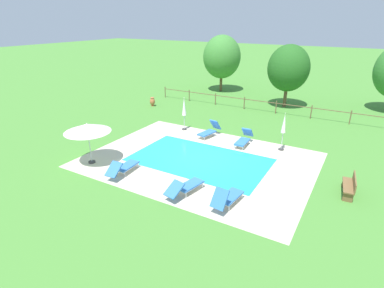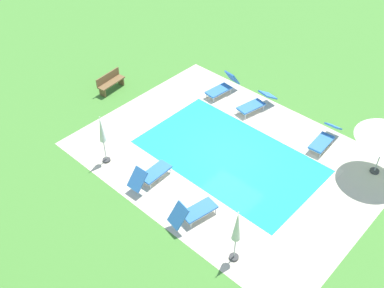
% 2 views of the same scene
% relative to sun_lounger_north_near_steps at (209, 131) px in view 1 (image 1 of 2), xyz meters
% --- Properties ---
extents(ground_plane, '(160.00, 160.00, 0.00)m').
position_rel_sun_lounger_north_near_steps_xyz_m(ground_plane, '(1.18, -3.46, -0.40)').
color(ground_plane, '#478433').
extents(pool_deck_paving, '(11.86, 8.87, 0.01)m').
position_rel_sun_lounger_north_near_steps_xyz_m(pool_deck_paving, '(1.18, -3.46, -0.39)').
color(pool_deck_paving, beige).
rests_on(pool_deck_paving, ground).
extents(swimming_pool_water, '(7.33, 4.34, 0.01)m').
position_rel_sun_lounger_north_near_steps_xyz_m(swimming_pool_water, '(1.18, -3.46, -0.39)').
color(swimming_pool_water, '#23A8C1').
rests_on(swimming_pool_water, ground).
extents(pool_coping_rim, '(7.81, 4.82, 0.01)m').
position_rel_sun_lounger_north_near_steps_xyz_m(pool_coping_rim, '(1.18, -3.46, -0.39)').
color(pool_coping_rim, beige).
rests_on(pool_coping_rim, ground).
extents(sun_lounger_north_near_steps, '(0.93, 1.91, 1.01)m').
position_rel_sun_lounger_north_near_steps_xyz_m(sun_lounger_north_near_steps, '(0.00, 0.00, 0.00)').
color(sun_lounger_north_near_steps, '#3370BC').
rests_on(sun_lounger_north_near_steps, ground).
extents(sun_lounger_north_mid, '(0.98, 2.12, 0.77)m').
position_rel_sun_lounger_north_near_steps_xyz_m(sun_lounger_north_mid, '(2.33, -6.79, -0.04)').
color(sun_lounger_north_mid, '#3370BC').
rests_on(sun_lounger_north_mid, ground).
extents(sun_lounger_north_far, '(0.73, 2.04, 0.83)m').
position_rel_sun_lounger_north_near_steps_xyz_m(sun_lounger_north_far, '(-1.29, -6.74, -0.03)').
color(sun_lounger_north_far, '#3370BC').
rests_on(sun_lounger_north_far, ground).
extents(sun_lounger_north_end, '(0.78, 1.87, 1.02)m').
position_rel_sun_lounger_north_near_steps_xyz_m(sun_lounger_north_end, '(4.29, -6.74, 0.00)').
color(sun_lounger_north_end, '#3370BC').
rests_on(sun_lounger_north_end, ground).
extents(sun_lounger_south_near_corner, '(0.67, 1.91, 0.96)m').
position_rel_sun_lounger_north_near_steps_xyz_m(sun_lounger_south_near_corner, '(2.47, -0.27, -0.01)').
color(sun_lounger_south_near_corner, '#3370BC').
rests_on(sun_lounger_south_near_corner, ground).
extents(patio_umbrella_open_foreground, '(2.37, 2.37, 2.22)m').
position_rel_sun_lounger_north_near_steps_xyz_m(patio_umbrella_open_foreground, '(-3.63, -6.65, 1.56)').
color(patio_umbrella_open_foreground, '#383838').
rests_on(patio_umbrella_open_foreground, ground).
extents(patio_umbrella_closed_row_west, '(0.32, 0.32, 2.25)m').
position_rel_sun_lounger_north_near_steps_xyz_m(patio_umbrella_closed_row_west, '(4.66, 0.15, 1.07)').
color(patio_umbrella_closed_row_west, '#383838').
rests_on(patio_umbrella_closed_row_west, ground).
extents(patio_umbrella_closed_row_mid_west, '(0.32, 0.32, 2.30)m').
position_rel_sun_lounger_north_near_steps_xyz_m(patio_umbrella_closed_row_mid_west, '(-2.09, 0.29, 1.12)').
color(patio_umbrella_closed_row_mid_west, '#383838').
rests_on(patio_umbrella_closed_row_mid_west, ground).
extents(wooden_bench_lawn_side, '(0.61, 1.54, 0.87)m').
position_rel_sun_lounger_north_near_steps_xyz_m(wooden_bench_lawn_side, '(8.53, -3.29, 0.07)').
color(wooden_bench_lawn_side, brown).
rests_on(wooden_bench_lawn_side, ground).
extents(terracotta_urn_near_fence, '(0.44, 0.44, 0.77)m').
position_rel_sun_lounger_north_near_steps_xyz_m(terracotta_urn_near_fence, '(-7.72, 4.13, 0.02)').
color(terracotta_urn_near_fence, '#B7663D').
rests_on(terracotta_urn_near_fence, ground).
extents(perimeter_fence, '(19.04, 0.08, 1.05)m').
position_rel_sun_lounger_north_near_steps_xyz_m(perimeter_fence, '(0.91, 7.32, 0.28)').
color(perimeter_fence, brown).
rests_on(perimeter_fence, ground).
extents(tree_west_mid, '(3.81, 3.81, 5.66)m').
position_rel_sun_lounger_north_near_steps_xyz_m(tree_west_mid, '(-5.16, 12.68, 3.09)').
color(tree_west_mid, brown).
rests_on(tree_west_mid, ground).
extents(tree_centre, '(3.45, 3.45, 5.22)m').
position_rel_sun_lounger_north_near_steps_xyz_m(tree_centre, '(2.32, 9.77, 2.89)').
color(tree_centre, brown).
rests_on(tree_centre, ground).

